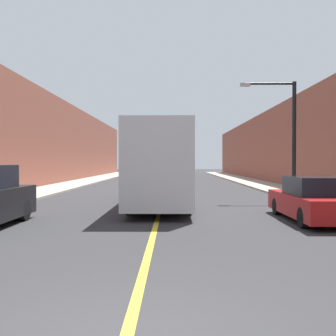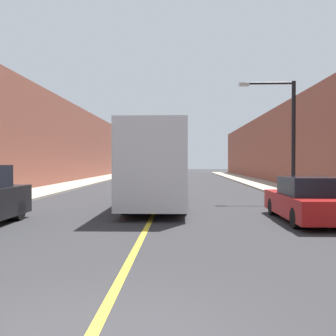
{
  "view_description": "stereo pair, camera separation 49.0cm",
  "coord_description": "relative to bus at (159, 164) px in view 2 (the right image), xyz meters",
  "views": [
    {
      "loc": [
        0.51,
        -4.01,
        1.96
      ],
      "look_at": [
        0.25,
        19.37,
        1.58
      ],
      "focal_mm": 42.0,
      "sensor_mm": 36.0,
      "label": 1
    },
    {
      "loc": [
        1.0,
        -4.0,
        1.96
      ],
      "look_at": [
        0.25,
        19.37,
        1.58
      ],
      "focal_mm": 42.0,
      "sensor_mm": 36.0,
      "label": 2
    }
  ],
  "objects": [
    {
      "name": "building_row_left",
      "position": [
        -11.41,
        16.17,
        1.96
      ],
      "size": [
        4.0,
        72.0,
        7.59
      ],
      "primitive_type": "cube",
      "color": "brown",
      "rests_on": "ground"
    },
    {
      "name": "street_lamp_right",
      "position": [
        6.36,
        2.17,
        1.77
      ],
      "size": [
        2.84,
        0.24,
        5.9
      ],
      "color": "black",
      "rests_on": "sidewalk_right"
    },
    {
      "name": "sidewalk_left",
      "position": [
        -7.91,
        16.17,
        -1.78
      ],
      "size": [
        3.0,
        72.0,
        0.11
      ],
      "primitive_type": "cube",
      "color": "#A89E8C",
      "rests_on": "ground"
    },
    {
      "name": "bus",
      "position": [
        0.0,
        0.0,
        0.0
      ],
      "size": [
        2.43,
        10.8,
        3.43
      ],
      "color": "silver",
      "rests_on": "ground"
    },
    {
      "name": "car_right_near",
      "position": [
        5.17,
        -4.85,
        -1.17
      ],
      "size": [
        1.82,
        4.73,
        1.47
      ],
      "color": "maroon",
      "rests_on": "ground"
    },
    {
      "name": "road_center_line",
      "position": [
        -0.01,
        16.17,
        -1.83
      ],
      "size": [
        0.16,
        72.0,
        0.01
      ],
      "primitive_type": "cube",
      "color": "gold",
      "rests_on": "ground"
    },
    {
      "name": "building_row_right",
      "position": [
        11.38,
        16.17,
        1.56
      ],
      "size": [
        4.0,
        72.0,
        6.79
      ],
      "primitive_type": "cube",
      "color": "brown",
      "rests_on": "ground"
    },
    {
      "name": "sidewalk_right",
      "position": [
        7.88,
        16.17,
        -1.78
      ],
      "size": [
        3.0,
        72.0,
        0.11
      ],
      "primitive_type": "cube",
      "color": "#A89E8C",
      "rests_on": "ground"
    }
  ]
}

